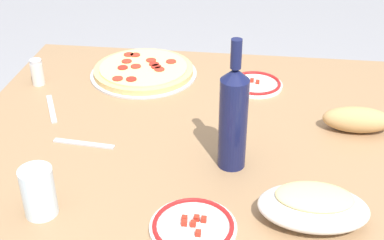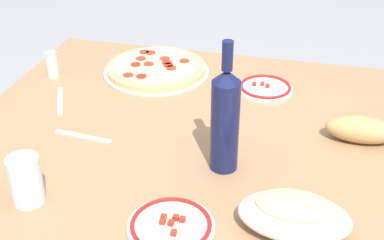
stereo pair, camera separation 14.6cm
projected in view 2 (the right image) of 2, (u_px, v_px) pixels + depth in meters
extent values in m
cube|color=#93704C|center=(192.00, 134.00, 1.48)|extent=(1.27, 1.08, 0.03)
cylinder|color=#33302D|center=(86.00, 128.00, 2.18)|extent=(0.07, 0.07, 0.68)
cylinder|color=#33302D|center=(373.00, 167.00, 1.94)|extent=(0.07, 0.07, 0.68)
cylinder|color=#B7B7BC|center=(156.00, 72.00, 1.79)|extent=(0.36, 0.36, 0.01)
cylinder|color=#DBB26B|center=(156.00, 68.00, 1.78)|extent=(0.33, 0.33, 0.02)
cylinder|color=#EFD684|center=(156.00, 65.00, 1.78)|extent=(0.29, 0.29, 0.01)
cylinder|color=maroon|center=(136.00, 64.00, 1.77)|extent=(0.03, 0.03, 0.00)
cylinder|color=#B22D1E|center=(171.00, 68.00, 1.75)|extent=(0.03, 0.03, 0.00)
cylinder|color=#B22D1E|center=(149.00, 64.00, 1.77)|extent=(0.03, 0.03, 0.00)
cylinder|color=#B22D1E|center=(128.00, 75.00, 1.70)|extent=(0.03, 0.03, 0.00)
cylinder|color=maroon|center=(167.00, 63.00, 1.78)|extent=(0.03, 0.03, 0.00)
cylinder|color=#B22D1E|center=(141.00, 58.00, 1.81)|extent=(0.03, 0.03, 0.00)
cylinder|color=#B22D1E|center=(184.00, 61.00, 1.80)|extent=(0.03, 0.03, 0.00)
cylinder|color=#B22D1E|center=(144.00, 52.00, 1.86)|extent=(0.03, 0.03, 0.00)
cylinder|color=maroon|center=(141.00, 76.00, 1.69)|extent=(0.03, 0.03, 0.00)
cylinder|color=#B22D1E|center=(151.00, 53.00, 1.86)|extent=(0.03, 0.03, 0.00)
cylinder|color=#B22D1E|center=(165.00, 59.00, 1.81)|extent=(0.03, 0.03, 0.00)
cylinder|color=maroon|center=(169.00, 65.00, 1.76)|extent=(0.03, 0.03, 0.00)
ellipsoid|color=white|center=(294.00, 216.00, 1.11)|extent=(0.24, 0.15, 0.07)
ellipsoid|color=#AD2819|center=(295.00, 212.00, 1.10)|extent=(0.20, 0.12, 0.03)
ellipsoid|color=#EFD684|center=(296.00, 205.00, 1.09)|extent=(0.17, 0.10, 0.02)
cylinder|color=#141942|center=(225.00, 126.00, 1.26)|extent=(0.07, 0.07, 0.24)
cone|color=#141942|center=(227.00, 76.00, 1.19)|extent=(0.07, 0.07, 0.03)
cylinder|color=#141942|center=(227.00, 56.00, 1.17)|extent=(0.03, 0.03, 0.07)
cylinder|color=silver|center=(26.00, 180.00, 1.18)|extent=(0.07, 0.07, 0.12)
cylinder|color=white|center=(265.00, 89.00, 1.68)|extent=(0.17, 0.17, 0.01)
torus|color=red|center=(265.00, 87.00, 1.67)|extent=(0.16, 0.16, 0.01)
cube|color=#AD2819|center=(254.00, 84.00, 1.68)|extent=(0.01, 0.01, 0.01)
cube|color=#AD2819|center=(262.00, 84.00, 1.68)|extent=(0.01, 0.01, 0.01)
cube|color=#AD2819|center=(268.00, 86.00, 1.67)|extent=(0.01, 0.01, 0.01)
cylinder|color=white|center=(171.00, 227.00, 1.13)|extent=(0.19, 0.19, 0.01)
torus|color=red|center=(171.00, 224.00, 1.12)|extent=(0.18, 0.18, 0.01)
cube|color=#AD2819|center=(162.00, 221.00, 1.12)|extent=(0.01, 0.01, 0.01)
cube|color=#AD2819|center=(171.00, 223.00, 1.12)|extent=(0.01, 0.01, 0.01)
cube|color=#AD2819|center=(174.00, 233.00, 1.09)|extent=(0.01, 0.01, 0.01)
cube|color=#AD2819|center=(183.00, 219.00, 1.13)|extent=(0.01, 0.01, 0.01)
cube|color=#AD2819|center=(164.00, 217.00, 1.14)|extent=(0.01, 0.01, 0.01)
cube|color=#AD2819|center=(176.00, 218.00, 1.13)|extent=(0.01, 0.01, 0.01)
ellipsoid|color=tan|center=(361.00, 130.00, 1.41)|extent=(0.19, 0.08, 0.07)
cylinder|color=silver|center=(53.00, 66.00, 1.74)|extent=(0.04, 0.04, 0.07)
cylinder|color=#B7B7BC|center=(51.00, 54.00, 1.72)|extent=(0.04, 0.04, 0.01)
cube|color=#B7B7BC|center=(60.00, 101.00, 1.61)|extent=(0.09, 0.16, 0.00)
cube|color=#B7B7BC|center=(84.00, 137.00, 1.44)|extent=(0.17, 0.03, 0.00)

